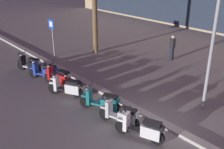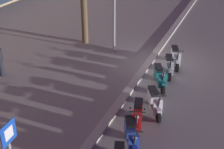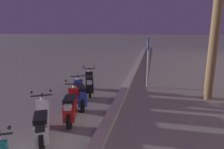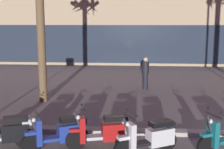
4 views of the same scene
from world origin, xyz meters
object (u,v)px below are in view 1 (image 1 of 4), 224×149
Objects in this scene: scooter_white_gap_after_mid at (68,87)px; street_lamp at (217,13)px; crossing_sign at (52,33)px; scooter_red_mid_front at (59,77)px; scooter_black_lead_nearest at (31,65)px; scooter_teal_mid_centre at (103,102)px; scooter_blue_far_back at (45,72)px; scooter_silver_second_in_line at (122,115)px; scooter_white_tail_end at (143,129)px; pedestrian_strolling_near_curb at (172,47)px.

street_lamp is at bearing 37.74° from scooter_white_gap_after_mid.
scooter_white_gap_after_mid is at bearing -23.90° from crossing_sign.
street_lamp reaches higher than scooter_red_mid_front.
scooter_black_lead_nearest is 0.99× the size of scooter_teal_mid_centre.
scooter_blue_far_back is (1.44, 0.13, -0.01)m from scooter_black_lead_nearest.
scooter_black_lead_nearest and scooter_teal_mid_centre have the same top height.
street_lamp is at bearing 68.36° from scooter_silver_second_in_line.
scooter_teal_mid_centre is 0.71× the size of crossing_sign.
scooter_blue_far_back is 2.32m from scooter_white_gap_after_mid.
scooter_black_lead_nearest is at bearing -174.86° from scooter_blue_far_back.
street_lamp reaches higher than crossing_sign.
scooter_white_gap_after_mid is (3.75, 0.00, -0.01)m from scooter_black_lead_nearest.
scooter_teal_mid_centre is 2.38m from scooter_white_tail_end.
street_lamp reaches higher than scooter_black_lead_nearest.
scooter_teal_mid_centre is 0.26× the size of street_lamp.
scooter_red_mid_front is 5.64m from scooter_white_tail_end.
scooter_teal_mid_centre is 1.08× the size of pedestrian_strolling_near_curb.
scooter_red_mid_front is 1.11× the size of pedestrian_strolling_near_curb.
scooter_black_lead_nearest reaches higher than scooter_white_tail_end.
pedestrian_strolling_near_curb is at bearing 120.65° from scooter_white_tail_end.
scooter_white_tail_end is at bearing 2.14° from scooter_white_gap_after_mid.
scooter_silver_second_in_line is (7.08, 0.21, -0.02)m from scooter_black_lead_nearest.
pedestrian_strolling_near_curb is (1.27, 7.26, 0.36)m from scooter_red_mid_front.
scooter_red_mid_front is 1.03× the size of scooter_teal_mid_centre.
scooter_black_lead_nearest and scooter_white_gap_after_mid have the same top height.
scooter_white_gap_after_mid is 6.89m from street_lamp.
scooter_silver_second_in_line is 0.26× the size of street_lamp.
street_lamp is at bearing 26.54° from scooter_blue_far_back.
scooter_blue_far_back is 7.80m from pedestrian_strolling_near_curb.
scooter_white_gap_after_mid is 0.95× the size of scooter_silver_second_in_line.
pedestrian_strolling_near_curb is (-3.24, 7.33, 0.38)m from scooter_silver_second_in_line.
scooter_white_gap_after_mid is at bearing -90.66° from pedestrian_strolling_near_curb.
scooter_red_mid_front is 4.51m from scooter_silver_second_in_line.
scooter_red_mid_front is 7.38m from pedestrian_strolling_near_curb.
crossing_sign reaches higher than scooter_silver_second_in_line.
pedestrian_strolling_near_curb reaches higher than scooter_black_lead_nearest.
street_lamp reaches higher than pedestrian_strolling_near_curb.
scooter_blue_far_back is 0.25× the size of street_lamp.
pedestrian_strolling_near_curb is (0.09, 7.54, 0.37)m from scooter_white_gap_after_mid.
scooter_teal_mid_centre is at bearing 175.61° from scooter_white_tail_end.
scooter_red_mid_front reaches higher than scooter_blue_far_back.
crossing_sign is at bearing 124.56° from scooter_black_lead_nearest.
pedestrian_strolling_near_curb is at bearing 89.34° from scooter_white_gap_after_mid.
scooter_silver_second_in_line is 5.10m from street_lamp.
scooter_blue_far_back is 0.92× the size of scooter_red_mid_front.
scooter_white_gap_after_mid is 1.02× the size of pedestrian_strolling_near_curb.
pedestrian_strolling_near_curb is (-2.00, 7.19, 0.38)m from scooter_teal_mid_centre.
crossing_sign reaches higher than scooter_white_gap_after_mid.
crossing_sign reaches higher than scooter_blue_far_back.
street_lamp is (1.35, 3.41, 3.54)m from scooter_silver_second_in_line.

